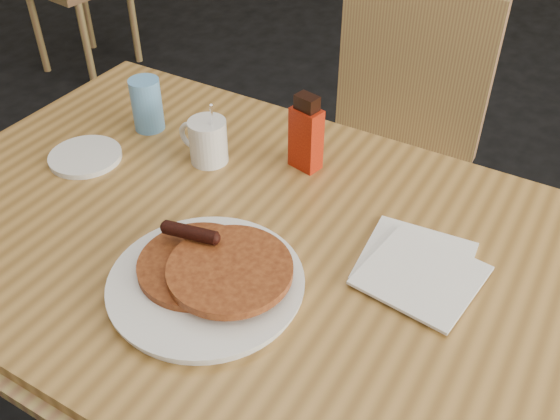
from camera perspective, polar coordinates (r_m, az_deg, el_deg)
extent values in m
cube|color=#A6773A|center=(1.15, -4.04, -2.49)|extent=(1.28, 0.86, 0.04)
cube|color=#A58C4D|center=(1.16, -4.01, -3.04)|extent=(1.32, 0.90, 0.02)
cylinder|color=#A58C4D|center=(1.54, 22.47, -12.55)|extent=(0.04, 0.04, 0.71)
cube|color=#A58C4D|center=(1.77, 8.72, 2.81)|extent=(0.44, 0.44, 0.04)
cube|color=#A58C4D|center=(1.80, 12.08, 12.48)|extent=(0.43, 0.06, 0.47)
cylinder|color=#A58C4D|center=(1.86, 0.97, -4.21)|extent=(0.04, 0.04, 0.44)
cylinder|color=#A58C4D|center=(2.01, 14.57, -1.75)|extent=(0.04, 0.04, 0.44)
cylinder|color=#A58C4D|center=(3.49, -21.27, 14.95)|extent=(0.04, 0.04, 0.43)
cylinder|color=#A58C4D|center=(3.46, -13.24, 16.34)|extent=(0.04, 0.04, 0.43)
cylinder|color=silver|center=(1.03, -6.76, -6.75)|extent=(0.31, 0.31, 0.02)
cylinder|color=silver|center=(1.02, -6.79, -6.47)|extent=(0.32, 0.32, 0.01)
cylinder|color=#96491F|center=(1.04, -7.52, -4.97)|extent=(0.20, 0.20, 0.01)
cylinder|color=#96491F|center=(1.00, -4.61, -5.44)|extent=(0.20, 0.20, 0.01)
cylinder|color=black|center=(1.05, -8.22, -2.05)|extent=(0.10, 0.04, 0.02)
cylinder|color=silver|center=(1.29, -6.58, 6.26)|extent=(0.08, 0.08, 0.09)
torus|color=silver|center=(1.32, -8.04, 6.73)|extent=(0.06, 0.01, 0.06)
cylinder|color=black|center=(1.27, -6.71, 7.74)|extent=(0.07, 0.07, 0.01)
cylinder|color=silver|center=(1.27, -6.27, 7.36)|extent=(0.04, 0.04, 0.14)
cube|color=maroon|center=(1.26, 2.38, 6.53)|extent=(0.07, 0.05, 0.13)
cube|color=black|center=(1.22, 2.49, 9.78)|extent=(0.05, 0.04, 0.03)
cube|color=white|center=(1.09, 12.28, -4.58)|extent=(0.20, 0.20, 0.01)
cube|color=white|center=(1.06, 12.79, -5.84)|extent=(0.20, 0.20, 0.01)
cylinder|color=#5D9DDA|center=(1.42, -12.08, 9.41)|extent=(0.08, 0.08, 0.12)
cylinder|color=silver|center=(1.37, -17.38, 4.69)|extent=(0.19, 0.19, 0.01)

